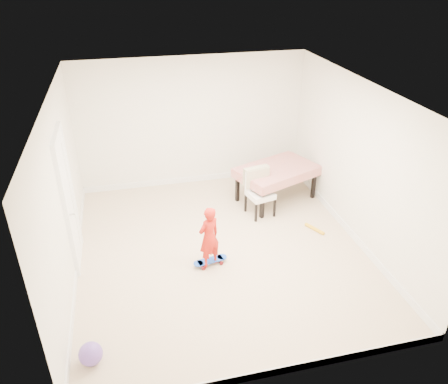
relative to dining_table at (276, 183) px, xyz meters
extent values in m
plane|color=#C9AE8B|center=(-1.41, -1.37, -0.34)|extent=(5.00, 5.00, 0.00)
cube|color=white|center=(-1.41, -1.37, 2.24)|extent=(4.50, 5.00, 0.04)
cube|color=silver|center=(-1.41, 1.11, 0.96)|extent=(4.50, 0.04, 2.60)
cube|color=silver|center=(-1.41, -3.85, 0.96)|extent=(4.50, 0.04, 2.60)
cube|color=silver|center=(-3.64, -1.37, 0.96)|extent=(0.04, 5.00, 2.60)
cube|color=silver|center=(0.82, -1.37, 0.96)|extent=(0.04, 5.00, 2.60)
cube|color=white|center=(-3.63, -1.07, 0.68)|extent=(0.11, 0.94, 2.11)
cube|color=white|center=(-1.41, 1.12, -0.28)|extent=(4.50, 0.02, 0.12)
cube|color=white|center=(-1.41, -3.86, -0.28)|extent=(4.50, 0.02, 0.12)
cube|color=white|center=(-3.65, -1.37, -0.28)|extent=(0.02, 5.00, 0.12)
cube|color=white|center=(0.83, -1.37, -0.28)|extent=(0.02, 5.00, 0.12)
imported|color=red|center=(-1.67, -1.74, 0.16)|extent=(0.43, 0.38, 1.00)
sphere|color=#6A47AC|center=(-3.39, -3.19, -0.20)|extent=(0.28, 0.28, 0.28)
cylinder|color=gold|center=(0.30, -1.20, -0.31)|extent=(0.24, 0.38, 0.06)
camera|label=1|loc=(-2.70, -7.00, 3.89)|focal=35.00mm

